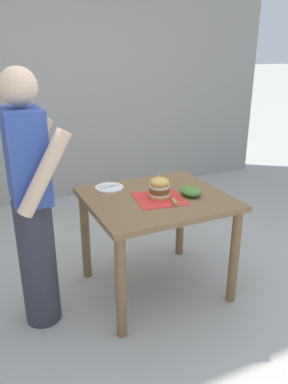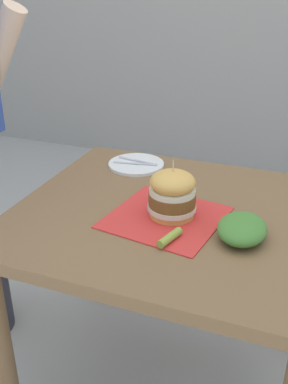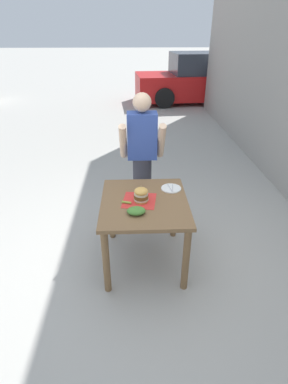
# 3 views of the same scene
# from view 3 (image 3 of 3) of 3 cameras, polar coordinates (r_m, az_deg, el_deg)

# --- Properties ---
(ground_plane) EXTENTS (80.00, 80.00, 0.00)m
(ground_plane) POSITION_cam_3_polar(r_m,az_deg,el_deg) (3.53, 0.07, -12.63)
(ground_plane) COLOR #ADAAA3
(patio_table) EXTENTS (0.89, 1.00, 0.78)m
(patio_table) POSITION_cam_3_polar(r_m,az_deg,el_deg) (3.14, 0.07, -3.80)
(patio_table) COLOR brown
(patio_table) RESTS_ON ground
(serving_paper) EXTENTS (0.38, 0.38, 0.00)m
(serving_paper) POSITION_cam_3_polar(r_m,az_deg,el_deg) (3.07, -0.90, -1.63)
(serving_paper) COLOR red
(serving_paper) RESTS_ON patio_table
(sandwich) EXTENTS (0.15, 0.15, 0.19)m
(sandwich) POSITION_cam_3_polar(r_m,az_deg,el_deg) (3.02, -0.55, -0.52)
(sandwich) COLOR gold
(sandwich) RESTS_ON serving_paper
(pickle_spear) EXTENTS (0.10, 0.05, 0.02)m
(pickle_spear) POSITION_cam_3_polar(r_m,az_deg,el_deg) (3.02, -3.34, -1.99)
(pickle_spear) COLOR #8EA83D
(pickle_spear) RESTS_ON serving_paper
(side_plate_with_forks) EXTENTS (0.22, 0.22, 0.02)m
(side_plate_with_forks) POSITION_cam_3_polar(r_m,az_deg,el_deg) (3.31, 5.18, 0.70)
(side_plate_with_forks) COLOR white
(side_plate_with_forks) RESTS_ON patio_table
(side_salad) EXTENTS (0.18, 0.14, 0.06)m
(side_salad) POSITION_cam_3_polar(r_m,az_deg,el_deg) (2.85, -1.49, -3.59)
(side_salad) COLOR #477F33
(side_salad) RESTS_ON patio_table
(diner_across_table) EXTENTS (0.55, 0.35, 1.69)m
(diner_across_table) POSITION_cam_3_polar(r_m,az_deg,el_deg) (3.80, -0.35, 6.41)
(diner_across_table) COLOR #33333D
(diner_across_table) RESTS_ON ground
(parked_car_near_curb) EXTENTS (4.32, 2.08, 1.60)m
(parked_car_near_curb) POSITION_cam_3_polar(r_m,az_deg,el_deg) (11.20, 10.40, 20.21)
(parked_car_near_curb) COLOR red
(parked_car_near_curb) RESTS_ON ground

